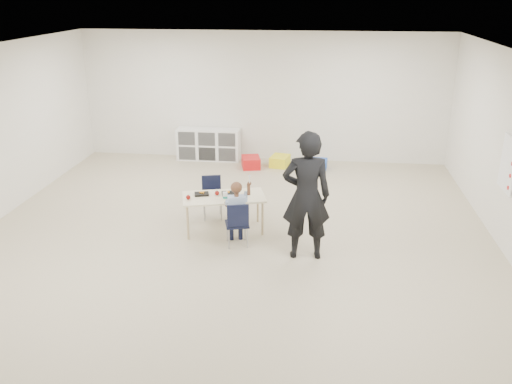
# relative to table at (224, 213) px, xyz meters

# --- Properties ---
(room) EXTENTS (9.00, 9.02, 2.80)m
(room) POSITION_rel_table_xyz_m (0.18, -0.55, 1.10)
(room) COLOR #BFB393
(room) RESTS_ON ground
(table) EXTENTS (1.39, 0.94, 0.58)m
(table) POSITION_rel_table_xyz_m (0.00, 0.00, 0.00)
(table) COLOR beige
(table) RESTS_ON ground
(chair_near) EXTENTS (0.41, 0.40, 0.70)m
(chair_near) POSITION_rel_table_xyz_m (0.28, -0.48, 0.05)
(chair_near) COLOR black
(chair_near) RESTS_ON ground
(chair_far) EXTENTS (0.41, 0.40, 0.70)m
(chair_far) POSITION_rel_table_xyz_m (-0.28, 0.48, 0.05)
(chair_far) COLOR black
(chair_far) RESTS_ON ground
(child) EXTENTS (0.57, 0.57, 1.10)m
(child) POSITION_rel_table_xyz_m (0.28, -0.48, 0.26)
(child) COLOR #B0C9EE
(child) RESTS_ON chair_near
(lunch_tray_near) EXTENTS (0.25, 0.21, 0.03)m
(lunch_tray_near) POSITION_rel_table_xyz_m (0.07, 0.09, 0.30)
(lunch_tray_near) COLOR black
(lunch_tray_near) RESTS_ON table
(lunch_tray_far) EXTENTS (0.25, 0.21, 0.03)m
(lunch_tray_far) POSITION_rel_table_xyz_m (-0.35, 0.01, 0.30)
(lunch_tray_far) COLOR black
(lunch_tray_far) RESTS_ON table
(milk_carton) EXTENTS (0.09, 0.09, 0.10)m
(milk_carton) POSITION_rel_table_xyz_m (0.04, -0.10, 0.34)
(milk_carton) COLOR white
(milk_carton) RESTS_ON table
(bread_roll) EXTENTS (0.09, 0.09, 0.07)m
(bread_roll) POSITION_rel_table_xyz_m (0.31, -0.04, 0.32)
(bread_roll) COLOR tan
(bread_roll) RESTS_ON table
(apple_near) EXTENTS (0.07, 0.07, 0.07)m
(apple_near) POSITION_rel_table_xyz_m (-0.11, 0.03, 0.32)
(apple_near) COLOR maroon
(apple_near) RESTS_ON table
(apple_far) EXTENTS (0.07, 0.07, 0.07)m
(apple_far) POSITION_rel_table_xyz_m (-0.51, -0.21, 0.32)
(apple_far) COLOR maroon
(apple_far) RESTS_ON table
(cubby_shelf) EXTENTS (1.40, 0.40, 0.70)m
(cubby_shelf) POSITION_rel_table_xyz_m (-1.02, 3.73, 0.05)
(cubby_shelf) COLOR white
(cubby_shelf) RESTS_ON ground
(rules_poster) EXTENTS (0.02, 0.60, 0.80)m
(rules_poster) POSITION_rel_table_xyz_m (4.16, 0.05, 0.95)
(rules_poster) COLOR white
(rules_poster) RESTS_ON room
(adult) EXTENTS (0.72, 0.51, 1.86)m
(adult) POSITION_rel_table_xyz_m (1.30, -0.74, 0.63)
(adult) COLOR black
(adult) RESTS_ON ground
(bin_red) EXTENTS (0.47, 0.55, 0.23)m
(bin_red) POSITION_rel_table_xyz_m (0.00, 3.26, -0.18)
(bin_red) COLOR red
(bin_red) RESTS_ON ground
(bin_yellow) EXTENTS (0.45, 0.53, 0.23)m
(bin_yellow) POSITION_rel_table_xyz_m (0.61, 3.43, -0.18)
(bin_yellow) COLOR yellow
(bin_yellow) RESTS_ON ground
(bin_blue) EXTENTS (0.35, 0.44, 0.20)m
(bin_blue) POSITION_rel_table_xyz_m (1.46, 3.33, -0.20)
(bin_blue) COLOR blue
(bin_blue) RESTS_ON ground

